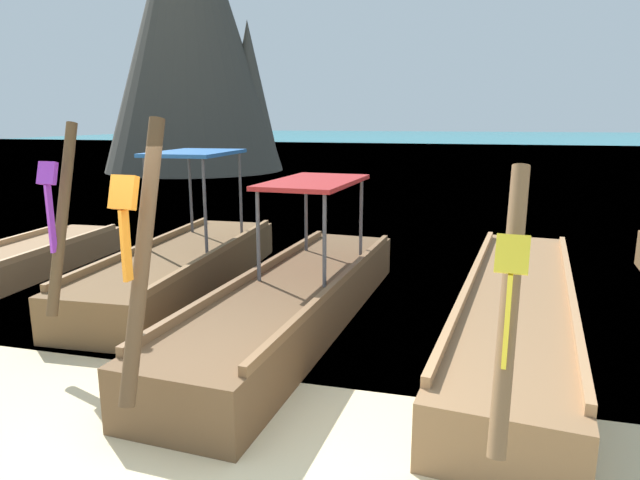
{
  "coord_description": "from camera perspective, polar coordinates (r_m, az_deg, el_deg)",
  "views": [
    {
      "loc": [
        1.88,
        -3.51,
        2.7
      ],
      "look_at": [
        0.0,
        3.63,
        1.09
      ],
      "focal_mm": 31.3,
      "sensor_mm": 36.0,
      "label": 1
    }
  ],
  "objects": [
    {
      "name": "ground",
      "position": [
        4.81,
        -11.97,
        -22.16
      ],
      "size": [
        120.0,
        120.0,
        0.0
      ],
      "primitive_type": "plane",
      "color": "beige"
    },
    {
      "name": "sea_water",
      "position": [
        65.22,
        13.26,
        9.61
      ],
      "size": [
        120.0,
        120.0,
        0.0
      ],
      "primitive_type": "plane",
      "color": "#147A89",
      "rests_on": "ground"
    },
    {
      "name": "longtail_boat_violet_ribbon",
      "position": [
        9.33,
        -13.86,
        -2.5
      ],
      "size": [
        1.62,
        5.84,
        2.67
      ],
      "color": "brown",
      "rests_on": "ground"
    },
    {
      "name": "longtail_boat_orange_ribbon",
      "position": [
        7.4,
        -2.52,
        -6.06
      ],
      "size": [
        1.69,
        6.53,
        2.72
      ],
      "color": "brown",
      "rests_on": "ground"
    },
    {
      "name": "longtail_boat_yellow_ribbon",
      "position": [
        7.59,
        19.49,
        -6.77
      ],
      "size": [
        2.03,
        7.35,
        2.41
      ],
      "color": "olive",
      "rests_on": "ground"
    },
    {
      "name": "karst_rock",
      "position": [
        31.15,
        -12.84,
        20.6
      ],
      "size": [
        9.29,
        9.29,
        15.09
      ],
      "color": "#47443D",
      "rests_on": "ground"
    }
  ]
}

